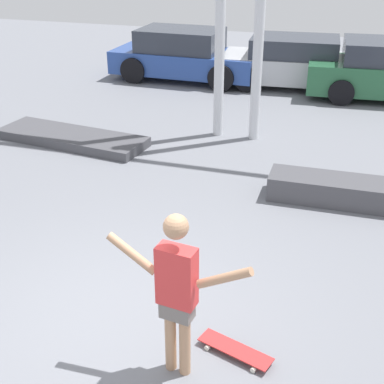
{
  "coord_description": "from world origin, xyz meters",
  "views": [
    {
      "loc": [
        2.24,
        -4.27,
        3.91
      ],
      "look_at": [
        0.38,
        1.72,
        0.78
      ],
      "focal_mm": 50.0,
      "sensor_mm": 36.0,
      "label": 1
    }
  ],
  "objects_px": {
    "skateboarder": "(177,287)",
    "parked_car_silver": "(298,63)",
    "skateboard": "(235,350)",
    "manual_pad": "(72,138)",
    "parked_car_blue": "(184,56)",
    "grind_box": "(343,191)"
  },
  "relations": [
    {
      "from": "skateboarder",
      "to": "parked_car_silver",
      "type": "height_order",
      "value": "skateboarder"
    },
    {
      "from": "skateboard",
      "to": "manual_pad",
      "type": "xyz_separation_m",
      "value": [
        -4.5,
        4.85,
        0.03
      ]
    },
    {
      "from": "parked_car_blue",
      "to": "skateboard",
      "type": "bearing_deg",
      "value": -67.8
    },
    {
      "from": "skateboard",
      "to": "parked_car_blue",
      "type": "relative_size",
      "value": 0.2
    },
    {
      "from": "skateboarder",
      "to": "parked_car_silver",
      "type": "bearing_deg",
      "value": 98.64
    },
    {
      "from": "skateboarder",
      "to": "grind_box",
      "type": "distance_m",
      "value": 4.42
    },
    {
      "from": "skateboard",
      "to": "manual_pad",
      "type": "distance_m",
      "value": 6.62
    },
    {
      "from": "skateboard",
      "to": "grind_box",
      "type": "relative_size",
      "value": 0.35
    },
    {
      "from": "skateboard",
      "to": "parked_car_silver",
      "type": "distance_m",
      "value": 10.45
    },
    {
      "from": "grind_box",
      "to": "parked_car_blue",
      "type": "xyz_separation_m",
      "value": [
        -4.7,
        6.45,
        0.48
      ]
    },
    {
      "from": "skateboarder",
      "to": "skateboard",
      "type": "height_order",
      "value": "skateboarder"
    },
    {
      "from": "skateboarder",
      "to": "grind_box",
      "type": "height_order",
      "value": "skateboarder"
    },
    {
      "from": "grind_box",
      "to": "skateboard",
      "type": "bearing_deg",
      "value": -102.62
    },
    {
      "from": "skateboarder",
      "to": "parked_car_blue",
      "type": "bearing_deg",
      "value": 115.02
    },
    {
      "from": "skateboard",
      "to": "manual_pad",
      "type": "height_order",
      "value": "manual_pad"
    },
    {
      "from": "skateboarder",
      "to": "parked_car_blue",
      "type": "distance_m",
      "value": 11.12
    },
    {
      "from": "skateboard",
      "to": "parked_car_blue",
      "type": "xyz_separation_m",
      "value": [
        -3.85,
        10.23,
        0.61
      ]
    },
    {
      "from": "manual_pad",
      "to": "skateboarder",
      "type": "bearing_deg",
      "value": -52.48
    },
    {
      "from": "skateboarder",
      "to": "manual_pad",
      "type": "bearing_deg",
      "value": 134.93
    },
    {
      "from": "parked_car_blue",
      "to": "manual_pad",
      "type": "bearing_deg",
      "value": -95.28
    },
    {
      "from": "skateboard",
      "to": "grind_box",
      "type": "height_order",
      "value": "grind_box"
    },
    {
      "from": "skateboard",
      "to": "parked_car_silver",
      "type": "xyz_separation_m",
      "value": [
        -0.72,
        10.41,
        0.58
      ]
    }
  ]
}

